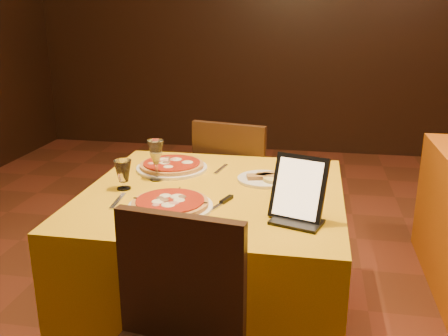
% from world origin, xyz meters
% --- Properties ---
extents(wall_back, '(6.00, 0.01, 2.80)m').
position_xyz_m(wall_back, '(0.00, 3.50, 1.40)').
color(wall_back, black).
rests_on(wall_back, floor).
extents(main_table, '(1.10, 1.10, 0.75)m').
position_xyz_m(main_table, '(-0.37, 0.08, 0.38)').
color(main_table, gold).
rests_on(main_table, floor).
extents(chair_main_far, '(0.46, 0.46, 0.91)m').
position_xyz_m(chair_main_far, '(-0.37, 0.87, 0.46)').
color(chair_main_far, black).
rests_on(chair_main_far, floor).
extents(pizza_near, '(0.34, 0.34, 0.03)m').
position_xyz_m(pizza_near, '(-0.50, -0.15, 0.77)').
color(pizza_near, white).
rests_on(pizza_near, main_table).
extents(pizza_far, '(0.35, 0.35, 0.03)m').
position_xyz_m(pizza_far, '(-0.63, 0.33, 0.77)').
color(pizza_far, white).
rests_on(pizza_far, main_table).
extents(cutlet_dish, '(0.24, 0.24, 0.03)m').
position_xyz_m(cutlet_dish, '(-0.17, 0.25, 0.76)').
color(cutlet_dish, white).
rests_on(cutlet_dish, main_table).
extents(wine_glass, '(0.09, 0.09, 0.19)m').
position_xyz_m(wine_glass, '(-0.65, 0.17, 0.84)').
color(wine_glass, '#CAC473').
rests_on(wine_glass, main_table).
extents(water_glass, '(0.08, 0.08, 0.13)m').
position_xyz_m(water_glass, '(-0.76, 0.02, 0.81)').
color(water_glass, white).
rests_on(water_glass, main_table).
extents(tablet, '(0.22, 0.16, 0.24)m').
position_xyz_m(tablet, '(-0.00, -0.16, 0.87)').
color(tablet, black).
rests_on(tablet, main_table).
extents(knife, '(0.09, 0.21, 0.01)m').
position_xyz_m(knife, '(-0.32, -0.12, 0.75)').
color(knife, '#AAAAB1').
rests_on(knife, main_table).
extents(fork_near, '(0.03, 0.18, 0.01)m').
position_xyz_m(fork_near, '(-0.73, -0.12, 0.75)').
color(fork_near, silver).
rests_on(fork_near, main_table).
extents(fork_far, '(0.05, 0.16, 0.01)m').
position_xyz_m(fork_far, '(-0.39, 0.37, 0.75)').
color(fork_far, silver).
rests_on(fork_far, main_table).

